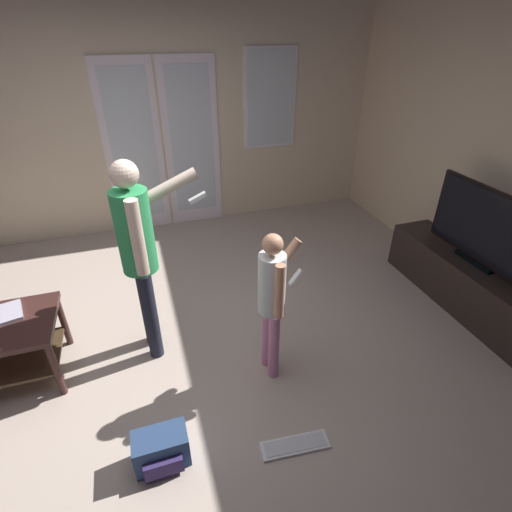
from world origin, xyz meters
TOP-DOWN VIEW (x-y plane):
  - ground_plane at (0.00, 0.00)m, footprint 6.22×5.14m
  - wall_back_with_doors at (0.06, 2.54)m, footprint 6.22×0.09m
  - tv_stand at (2.75, -0.12)m, footprint 0.42×1.75m
  - flat_screen_tv at (2.75, -0.12)m, footprint 0.08×1.13m
  - person_adult at (-0.08, 0.19)m, footprint 0.68×0.47m
  - person_child at (0.74, -0.32)m, footprint 0.39×0.33m
  - backpack at (-0.14, -0.82)m, footprint 0.32×0.22m
  - loose_keyboard at (0.67, -0.99)m, footprint 0.45×0.17m

SIDE VIEW (x-z plane):
  - ground_plane at x=0.00m, z-range -0.02..0.00m
  - loose_keyboard at x=0.67m, z-range 0.00..0.02m
  - backpack at x=-0.14m, z-range 0.00..0.23m
  - tv_stand at x=2.75m, z-range 0.00..0.46m
  - person_child at x=0.74m, z-range 0.12..1.30m
  - flat_screen_tv at x=2.75m, z-range 0.47..1.15m
  - person_adult at x=-0.08m, z-range 0.16..1.75m
  - wall_back_with_doors at x=0.06m, z-range -0.04..2.77m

